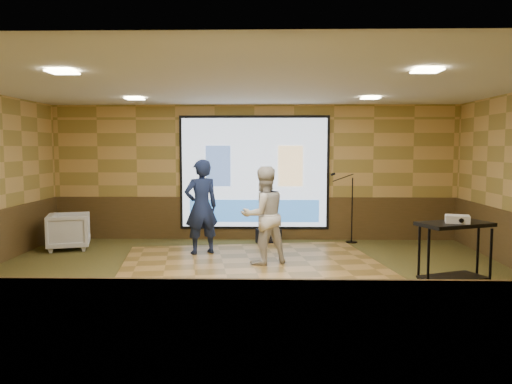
{
  "coord_description": "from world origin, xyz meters",
  "views": [
    {
      "loc": [
        0.3,
        -7.6,
        2.05
      ],
      "look_at": [
        0.1,
        0.86,
        1.3
      ],
      "focal_mm": 35.0,
      "sensor_mm": 36.0,
      "label": 1
    }
  ],
  "objects_px": {
    "player_left": "(201,207)",
    "duffel_bag": "(268,236)",
    "dance_floor": "(251,263)",
    "av_table": "(454,244)",
    "projector_screen": "(254,174)",
    "projector": "(457,219)",
    "mic_stand": "(349,220)",
    "banquet_chair": "(69,231)",
    "player_right": "(264,215)"
  },
  "relations": [
    {
      "from": "mic_stand",
      "to": "duffel_bag",
      "type": "height_order",
      "value": "mic_stand"
    },
    {
      "from": "mic_stand",
      "to": "player_right",
      "type": "bearing_deg",
      "value": -145.33
    },
    {
      "from": "player_right",
      "to": "banquet_chair",
      "type": "relative_size",
      "value": 2.1
    },
    {
      "from": "dance_floor",
      "to": "av_table",
      "type": "relative_size",
      "value": 4.34
    },
    {
      "from": "projector",
      "to": "player_right",
      "type": "bearing_deg",
      "value": 163.03
    },
    {
      "from": "projector_screen",
      "to": "projector",
      "type": "xyz_separation_m",
      "value": [
        2.88,
        -4.25,
        -0.39
      ]
    },
    {
      "from": "player_left",
      "to": "mic_stand",
      "type": "xyz_separation_m",
      "value": [
        3.03,
        1.35,
        -0.44
      ]
    },
    {
      "from": "mic_stand",
      "to": "player_left",
      "type": "bearing_deg",
      "value": -170.94
    },
    {
      "from": "av_table",
      "to": "duffel_bag",
      "type": "relative_size",
      "value": 2.1
    },
    {
      "from": "player_left",
      "to": "projector",
      "type": "relative_size",
      "value": 5.81
    },
    {
      "from": "dance_floor",
      "to": "av_table",
      "type": "bearing_deg",
      "value": -32.36
    },
    {
      "from": "projector",
      "to": "duffel_bag",
      "type": "xyz_separation_m",
      "value": [
        -2.56,
        3.83,
        -0.93
      ]
    },
    {
      "from": "projector_screen",
      "to": "banquet_chair",
      "type": "distance_m",
      "value": 4.05
    },
    {
      "from": "player_right",
      "to": "duffel_bag",
      "type": "relative_size",
      "value": 3.45
    },
    {
      "from": "player_right",
      "to": "duffel_bag",
      "type": "xyz_separation_m",
      "value": [
        0.09,
        2.03,
        -0.73
      ]
    },
    {
      "from": "av_table",
      "to": "projector",
      "type": "relative_size",
      "value": 3.33
    },
    {
      "from": "projector_screen",
      "to": "dance_floor",
      "type": "height_order",
      "value": "projector_screen"
    },
    {
      "from": "dance_floor",
      "to": "banquet_chair",
      "type": "bearing_deg",
      "value": 161.64
    },
    {
      "from": "player_right",
      "to": "duffel_bag",
      "type": "height_order",
      "value": "player_right"
    },
    {
      "from": "projector",
      "to": "duffel_bag",
      "type": "relative_size",
      "value": 0.63
    },
    {
      "from": "dance_floor",
      "to": "player_right",
      "type": "relative_size",
      "value": 2.63
    },
    {
      "from": "projector_screen",
      "to": "duffel_bag",
      "type": "distance_m",
      "value": 1.42
    },
    {
      "from": "av_table",
      "to": "player_left",
      "type": "bearing_deg",
      "value": 146.28
    },
    {
      "from": "projector_screen",
      "to": "player_right",
      "type": "distance_m",
      "value": 2.54
    },
    {
      "from": "projector_screen",
      "to": "av_table",
      "type": "distance_m",
      "value": 5.14
    },
    {
      "from": "mic_stand",
      "to": "duffel_bag",
      "type": "relative_size",
      "value": 3.09
    },
    {
      "from": "projector_screen",
      "to": "dance_floor",
      "type": "xyz_separation_m",
      "value": [
        0.01,
        -2.39,
        -1.46
      ]
    },
    {
      "from": "mic_stand",
      "to": "banquet_chair",
      "type": "distance_m",
      "value": 5.86
    },
    {
      "from": "dance_floor",
      "to": "banquet_chair",
      "type": "xyz_separation_m",
      "value": [
        -3.74,
        1.24,
        0.35
      ]
    },
    {
      "from": "banquet_chair",
      "to": "duffel_bag",
      "type": "relative_size",
      "value": 1.64
    },
    {
      "from": "av_table",
      "to": "projector",
      "type": "height_order",
      "value": "projector"
    },
    {
      "from": "projector",
      "to": "projector_screen",
      "type": "bearing_deg",
      "value": 141.2
    },
    {
      "from": "projector_screen",
      "to": "av_table",
      "type": "height_order",
      "value": "projector_screen"
    },
    {
      "from": "dance_floor",
      "to": "player_right",
      "type": "height_order",
      "value": "player_right"
    },
    {
      "from": "duffel_bag",
      "to": "projector",
      "type": "bearing_deg",
      "value": -56.18
    },
    {
      "from": "player_right",
      "to": "av_table",
      "type": "distance_m",
      "value": 3.17
    },
    {
      "from": "dance_floor",
      "to": "av_table",
      "type": "xyz_separation_m",
      "value": [
        2.86,
        -1.81,
        0.72
      ]
    },
    {
      "from": "dance_floor",
      "to": "player_left",
      "type": "bearing_deg",
      "value": 142.55
    },
    {
      "from": "player_left",
      "to": "duffel_bag",
      "type": "relative_size",
      "value": 3.65
    },
    {
      "from": "projector_screen",
      "to": "duffel_bag",
      "type": "relative_size",
      "value": 6.73
    },
    {
      "from": "duffel_bag",
      "to": "player_right",
      "type": "bearing_deg",
      "value": -92.56
    },
    {
      "from": "projector_screen",
      "to": "projector",
      "type": "distance_m",
      "value": 5.15
    },
    {
      "from": "av_table",
      "to": "projector_screen",
      "type": "bearing_deg",
      "value": 124.32
    },
    {
      "from": "av_table",
      "to": "banquet_chair",
      "type": "height_order",
      "value": "av_table"
    },
    {
      "from": "projector_screen",
      "to": "projector",
      "type": "relative_size",
      "value": 10.7
    },
    {
      "from": "player_left",
      "to": "banquet_chair",
      "type": "distance_m",
      "value": 2.86
    },
    {
      "from": "mic_stand",
      "to": "banquet_chair",
      "type": "xyz_separation_m",
      "value": [
        -5.79,
        -0.86,
        -0.13
      ]
    },
    {
      "from": "projector_screen",
      "to": "player_left",
      "type": "bearing_deg",
      "value": -120.41
    },
    {
      "from": "projector_screen",
      "to": "projector",
      "type": "bearing_deg",
      "value": -55.87
    },
    {
      "from": "projector_screen",
      "to": "player_left",
      "type": "distance_m",
      "value": 1.98
    }
  ]
}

